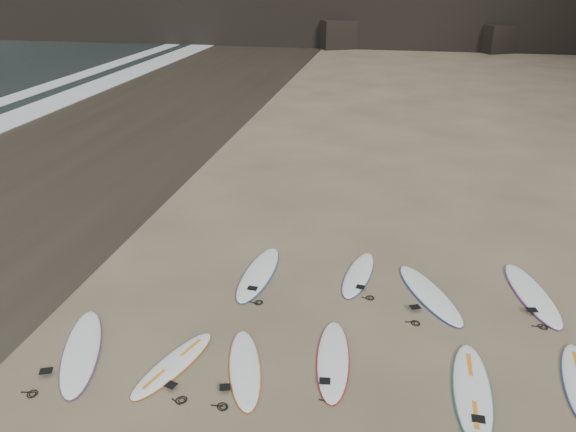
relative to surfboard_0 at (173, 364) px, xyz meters
name	(u,v)px	position (x,y,z in m)	size (l,w,h in m)	color
ground	(375,365)	(3.75, 0.75, -0.04)	(240.00, 240.00, 0.00)	#897559
wet_sand	(52,160)	(-9.25, 10.75, -0.04)	(12.00, 200.00, 0.01)	#383026
surfboard_0	(173,364)	(0.00, 0.00, 0.00)	(0.54, 2.24, 0.08)	white
surfboard_1	(245,368)	(1.35, 0.15, 0.00)	(0.56, 2.33, 0.08)	white
surfboard_2	(333,359)	(2.95, 0.71, 0.00)	(0.59, 2.47, 0.09)	white
surfboard_3	(472,390)	(5.47, 0.33, 0.01)	(0.64, 2.66, 0.10)	white
surfboard_5	(259,273)	(0.77, 3.62, 0.01)	(0.66, 2.76, 0.10)	white
surfboard_6	(358,274)	(3.18, 4.06, 0.00)	(0.56, 2.33, 0.08)	white
surfboard_7	(429,294)	(4.84, 3.45, 0.01)	(0.65, 2.72, 0.10)	white
surfboard_8	(532,294)	(7.15, 3.91, 0.01)	(0.67, 2.80, 0.10)	white
surfboard_11	(81,350)	(-1.91, 0.03, 0.01)	(0.67, 2.79, 0.10)	white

